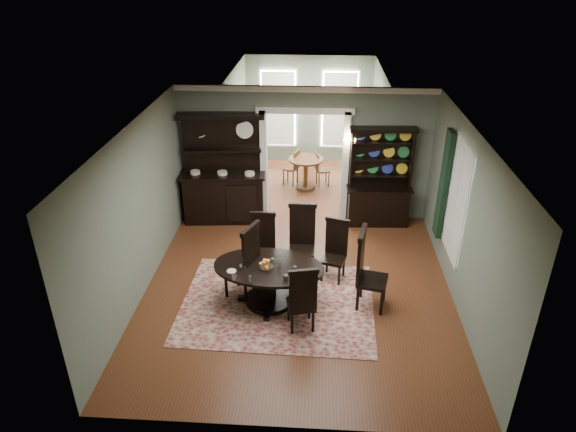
# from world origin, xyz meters

# --- Properties ---
(room) EXTENTS (5.51, 6.01, 3.01)m
(room) POSITION_xyz_m (0.00, 0.04, 1.58)
(room) COLOR brown
(room) RESTS_ON ground
(parlor) EXTENTS (3.51, 3.50, 3.01)m
(parlor) POSITION_xyz_m (0.00, 5.53, 1.52)
(parlor) COLOR brown
(parlor) RESTS_ON ground
(doorway_trim) EXTENTS (2.08, 0.25, 2.57)m
(doorway_trim) POSITION_xyz_m (0.00, 3.00, 1.62)
(doorway_trim) COLOR silver
(doorway_trim) RESTS_ON floor
(right_window) EXTENTS (0.15, 1.47, 2.12)m
(right_window) POSITION_xyz_m (2.69, 0.93, 1.60)
(right_window) COLOR white
(right_window) RESTS_ON wall_right
(wall_sconce) EXTENTS (0.27, 0.21, 0.21)m
(wall_sconce) POSITION_xyz_m (0.95, 2.85, 1.89)
(wall_sconce) COLOR gold
(wall_sconce) RESTS_ON back_wall_right
(rug) EXTENTS (3.37, 2.67, 0.01)m
(rug) POSITION_xyz_m (-0.33, -0.39, 0.01)
(rug) COLOR maroon
(rug) RESTS_ON floor
(dining_table) EXTENTS (1.99, 1.90, 0.75)m
(dining_table) POSITION_xyz_m (-0.48, -0.36, 0.52)
(dining_table) COLOR black
(dining_table) RESTS_ON rug
(centerpiece) EXTENTS (1.22, 0.78, 0.20)m
(centerpiece) POSITION_xyz_m (-0.51, -0.44, 0.80)
(centerpiece) COLOR silver
(centerpiece) RESTS_ON dining_table
(chair_far_left) EXTENTS (0.48, 0.44, 1.25)m
(chair_far_left) POSITION_xyz_m (-0.67, 0.55, 0.66)
(chair_far_left) COLOR black
(chair_far_left) RESTS_ON rug
(chair_far_mid) EXTENTS (0.53, 0.48, 1.37)m
(chair_far_mid) POSITION_xyz_m (0.04, 0.72, 0.72)
(chair_far_mid) COLOR black
(chair_far_mid) RESTS_ON rug
(chair_far_right) EXTENTS (0.54, 0.52, 1.18)m
(chair_far_right) POSITION_xyz_m (0.66, 0.53, 0.62)
(chair_far_right) COLOR black
(chair_far_right) RESTS_ON rug
(chair_end_left) EXTENTS (0.67, 0.68, 1.43)m
(chair_end_left) POSITION_xyz_m (-0.87, -0.21, 0.75)
(chair_end_left) COLOR black
(chair_end_left) RESTS_ON rug
(chair_end_right) EXTENTS (0.61, 0.63, 1.45)m
(chair_end_right) POSITION_xyz_m (1.15, -0.33, 0.76)
(chair_end_right) COLOR black
(chair_end_right) RESTS_ON rug
(chair_near) EXTENTS (0.53, 0.51, 1.23)m
(chair_near) POSITION_xyz_m (0.12, -1.08, 0.64)
(chair_near) COLOR black
(chair_near) RESTS_ON rug
(sideboard) EXTENTS (1.90, 0.81, 2.44)m
(sideboard) POSITION_xyz_m (-1.77, 2.72, 0.85)
(sideboard) COLOR black
(sideboard) RESTS_ON floor
(welsh_dresser) EXTENTS (1.44, 0.59, 2.20)m
(welsh_dresser) POSITION_xyz_m (1.65, 2.76, 0.80)
(welsh_dresser) COLOR black
(welsh_dresser) RESTS_ON floor
(parlor_table) EXTENTS (0.88, 0.88, 0.82)m
(parlor_table) POSITION_xyz_m (-0.01, 4.52, 0.53)
(parlor_table) COLOR brown
(parlor_table) RESTS_ON parlor_floor
(parlor_chair_left) EXTENTS (0.44, 0.44, 0.94)m
(parlor_chair_left) POSITION_xyz_m (-0.35, 4.75, 0.51)
(parlor_chair_left) COLOR brown
(parlor_chair_left) RESTS_ON parlor_floor
(parlor_chair_right) EXTENTS (0.41, 0.40, 0.89)m
(parlor_chair_right) POSITION_xyz_m (0.37, 4.74, 0.47)
(parlor_chair_right) COLOR brown
(parlor_chair_right) RESTS_ON parlor_floor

